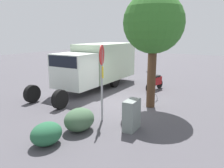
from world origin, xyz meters
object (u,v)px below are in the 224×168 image
object	(u,v)px
bike_rack_hoop	(153,102)
street_tree	(154,24)
box_truck_near	(97,63)
utility_cabinet	(132,115)
motorcycle	(155,82)
stop_sign	(102,71)

from	to	relation	value
bike_rack_hoop	street_tree	bearing A→B (deg)	11.61
box_truck_near	bike_rack_hoop	xyz separation A→B (m)	(1.06, 4.31, -1.57)
utility_cabinet	bike_rack_hoop	bearing A→B (deg)	-170.41
box_truck_near	motorcycle	world-z (taller)	box_truck_near
stop_sign	box_truck_near	bearing A→B (deg)	-142.14
box_truck_near	bike_rack_hoop	distance (m)	4.70
street_tree	bike_rack_hoop	distance (m)	3.91
utility_cabinet	bike_rack_hoop	size ratio (longest dim) A/B	1.31
street_tree	stop_sign	bearing A→B (deg)	-19.60
utility_cabinet	motorcycle	bearing A→B (deg)	-166.12
utility_cabinet	bike_rack_hoop	world-z (taller)	utility_cabinet
box_truck_near	street_tree	world-z (taller)	street_tree
street_tree	bike_rack_hoop	size ratio (longest dim) A/B	6.15
stop_sign	bike_rack_hoop	xyz separation A→B (m)	(-3.48, 0.78, -2.00)
box_truck_near	utility_cabinet	bearing A→B (deg)	44.74
motorcycle	street_tree	world-z (taller)	street_tree
motorcycle	stop_sign	bearing A→B (deg)	10.60
box_truck_near	motorcycle	bearing A→B (deg)	108.80
motorcycle	stop_sign	world-z (taller)	stop_sign
stop_sign	utility_cabinet	bearing A→B (deg)	83.10
box_truck_near	stop_sign	bearing A→B (deg)	36.32
utility_cabinet	bike_rack_hoop	xyz separation A→B (m)	(-3.65, -0.62, -0.56)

